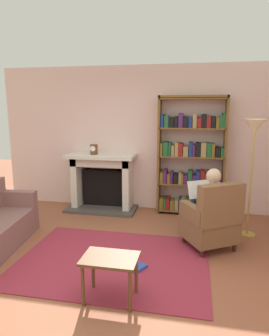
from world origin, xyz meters
The scene contains 11 objects.
ground centered at (0.00, 0.00, 0.00)m, with size 14.00×14.00×0.00m, color #965439.
back_wall centered at (0.00, 2.55, 1.35)m, with size 5.60×0.10×2.70m, color beige.
area_rug centered at (0.00, 0.30, 0.01)m, with size 2.40×1.80×0.01m, color #982A3D.
fireplace centered at (-0.75, 2.30, 0.57)m, with size 1.32×0.64×1.08m.
mantel_clock centered at (-0.87, 2.20, 1.17)m, with size 0.14×0.14×0.19m.
bookshelf centered at (0.92, 2.33, 1.04)m, with size 1.19×0.32×2.14m.
armchair_reading centered at (1.24, 0.91, 0.42)m, with size 0.87×0.86×0.97m.
seated_reader centered at (1.18, 1.01, 0.62)m, with size 0.54×0.59×1.14m.
side_table centered at (0.18, -0.46, 0.39)m, with size 0.56×0.39×0.47m.
scattered_books centered at (0.27, 0.25, 0.03)m, with size 0.39×0.40×0.04m.
floor_lamp centered at (1.81, 1.49, 1.51)m, with size 0.32×0.32×1.78m.
Camera 1 is at (0.98, -3.17, 1.94)m, focal length 32.62 mm.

